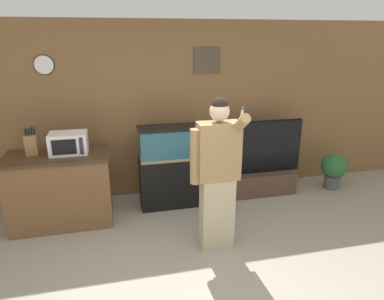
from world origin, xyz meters
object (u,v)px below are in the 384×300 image
(tv_on_stand, at_px, (260,173))
(person_standing, at_px, (217,173))
(counter_island, at_px, (61,189))
(knife_block, at_px, (31,145))
(aquarium_on_stand, at_px, (175,166))
(potted_plant, at_px, (334,168))
(microwave, at_px, (69,143))

(tv_on_stand, relative_size, person_standing, 0.72)
(counter_island, height_order, knife_block, knife_block)
(aquarium_on_stand, bearing_deg, tv_on_stand, 3.19)
(knife_block, relative_size, tv_on_stand, 0.28)
(tv_on_stand, height_order, potted_plant, tv_on_stand)
(microwave, height_order, potted_plant, microwave)
(knife_block, bearing_deg, counter_island, -10.26)
(microwave, bearing_deg, potted_plant, 1.97)
(tv_on_stand, distance_m, person_standing, 1.75)
(aquarium_on_stand, height_order, person_standing, person_standing)
(knife_block, distance_m, person_standing, 2.34)
(microwave, relative_size, knife_block, 1.29)
(tv_on_stand, bearing_deg, counter_island, -174.98)
(counter_island, relative_size, aquarium_on_stand, 1.09)
(microwave, height_order, aquarium_on_stand, microwave)
(person_standing, height_order, potted_plant, person_standing)
(microwave, relative_size, tv_on_stand, 0.36)
(knife_block, height_order, aquarium_on_stand, knife_block)
(counter_island, distance_m, aquarium_on_stand, 1.55)
(potted_plant, bearing_deg, counter_island, -177.79)
(aquarium_on_stand, relative_size, tv_on_stand, 0.93)
(counter_island, height_order, tv_on_stand, tv_on_stand)
(microwave, distance_m, potted_plant, 4.06)
(microwave, distance_m, aquarium_on_stand, 1.47)
(counter_island, distance_m, person_standing, 2.10)
(knife_block, bearing_deg, aquarium_on_stand, 3.99)
(knife_block, distance_m, tv_on_stand, 3.29)
(microwave, height_order, person_standing, person_standing)
(microwave, distance_m, knife_block, 0.44)
(microwave, xyz_separation_m, potted_plant, (3.98, 0.14, -0.75))
(microwave, height_order, tv_on_stand, microwave)
(aquarium_on_stand, distance_m, tv_on_stand, 1.40)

